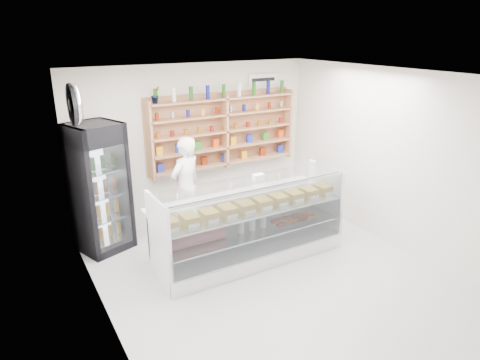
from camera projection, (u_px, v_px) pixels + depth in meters
room at (274, 184)px, 5.66m from camera, size 5.00×5.00×5.00m
display_counter at (250, 237)px, 6.49m from camera, size 2.91×0.87×1.27m
shop_worker at (186, 187)px, 7.10m from camera, size 0.74×0.62×1.71m
drinks_cooler at (99, 188)px, 6.59m from camera, size 0.93×0.91×2.03m
wall_shelving at (224, 131)px, 7.74m from camera, size 2.84×0.28×1.33m
potted_plant at (155, 95)px, 6.90m from camera, size 0.18×0.16×0.28m
security_mirror at (76, 105)px, 5.26m from camera, size 0.15×0.50×0.50m
wall_sign at (263, 79)px, 7.99m from camera, size 0.62×0.03×0.20m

